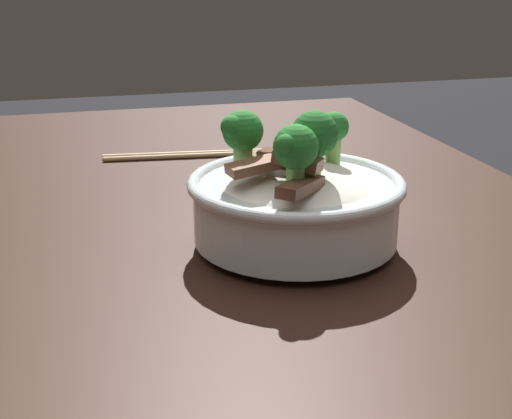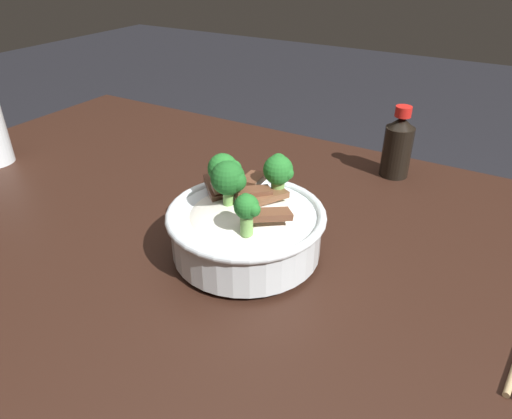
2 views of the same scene
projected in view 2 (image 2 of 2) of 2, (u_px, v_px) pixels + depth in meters
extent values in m
cube|color=black|center=(259.00, 251.00, 0.69)|extent=(1.44, 0.79, 0.05)
cube|color=black|center=(128.00, 239.00, 1.40)|extent=(0.08, 0.08, 0.72)
cylinder|color=silver|center=(247.00, 252.00, 0.64)|extent=(0.09, 0.09, 0.01)
cylinder|color=silver|center=(246.00, 232.00, 0.62)|extent=(0.20, 0.20, 0.06)
torus|color=silver|center=(246.00, 214.00, 0.61)|extent=(0.21, 0.21, 0.01)
ellipsoid|color=white|center=(246.00, 222.00, 0.61)|extent=(0.17, 0.17, 0.06)
cube|color=brown|center=(228.00, 183.00, 0.61)|extent=(0.04, 0.05, 0.02)
cube|color=brown|center=(263.00, 197.00, 0.60)|extent=(0.05, 0.07, 0.01)
cube|color=#563323|center=(215.00, 187.00, 0.64)|extent=(0.06, 0.06, 0.01)
cube|color=brown|center=(253.00, 193.00, 0.60)|extent=(0.05, 0.05, 0.02)
cube|color=brown|center=(267.00, 215.00, 0.56)|extent=(0.06, 0.06, 0.02)
cube|color=brown|center=(252.00, 180.00, 0.63)|extent=(0.03, 0.05, 0.01)
cylinder|color=#6BA84C|center=(224.00, 187.00, 0.63)|extent=(0.02, 0.02, 0.03)
sphere|color=#237028|center=(223.00, 169.00, 0.61)|extent=(0.04, 0.04, 0.04)
sphere|color=#237028|center=(233.00, 168.00, 0.61)|extent=(0.02, 0.02, 0.02)
sphere|color=#237028|center=(222.00, 160.00, 0.62)|extent=(0.02, 0.02, 0.02)
cylinder|color=#7AB256|center=(229.00, 198.00, 0.60)|extent=(0.01, 0.01, 0.03)
sphere|color=#1E6023|center=(228.00, 178.00, 0.58)|extent=(0.04, 0.04, 0.04)
sphere|color=#1E6023|center=(238.00, 182.00, 0.58)|extent=(0.03, 0.03, 0.03)
sphere|color=#1E6023|center=(228.00, 173.00, 0.59)|extent=(0.02, 0.02, 0.02)
cylinder|color=#7AB256|center=(278.00, 188.00, 0.62)|extent=(0.02, 0.02, 0.03)
sphere|color=#237028|center=(279.00, 169.00, 0.61)|extent=(0.04, 0.04, 0.04)
sphere|color=#237028|center=(286.00, 174.00, 0.60)|extent=(0.02, 0.02, 0.02)
sphere|color=#237028|center=(278.00, 162.00, 0.62)|extent=(0.02, 0.02, 0.02)
cylinder|color=#7AB256|center=(247.00, 224.00, 0.55)|extent=(0.02, 0.02, 0.03)
sphere|color=#237028|center=(246.00, 206.00, 0.53)|extent=(0.03, 0.03, 0.03)
sphere|color=#237028|center=(254.00, 210.00, 0.53)|extent=(0.02, 0.02, 0.02)
sphere|color=#237028|center=(246.00, 199.00, 0.54)|extent=(0.01, 0.01, 0.01)
cylinder|color=black|center=(397.00, 152.00, 0.83)|extent=(0.05, 0.05, 0.09)
cone|color=black|center=(402.00, 122.00, 0.80)|extent=(0.05, 0.05, 0.02)
cylinder|color=red|center=(403.00, 111.00, 0.79)|extent=(0.03, 0.03, 0.02)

